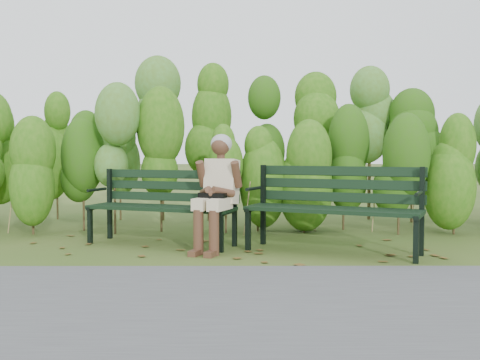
{
  "coord_description": "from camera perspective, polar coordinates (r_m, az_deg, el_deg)",
  "views": [
    {
      "loc": [
        -0.02,
        -6.1,
        1.09
      ],
      "look_at": [
        0.0,
        0.35,
        0.75
      ],
      "focal_mm": 42.0,
      "sensor_mm": 36.0,
      "label": 1
    }
  ],
  "objects": [
    {
      "name": "bench_left",
      "position": [
        6.59,
        -7.65,
        -2.06
      ],
      "size": [
        1.81,
        1.13,
        0.86
      ],
      "color": "black",
      "rests_on": "ground"
    },
    {
      "name": "bench_right",
      "position": [
        6.12,
        9.63,
        -2.14
      ],
      "size": [
        1.93,
        1.31,
        0.92
      ],
      "color": "black",
      "rests_on": "ground"
    },
    {
      "name": "footpath",
      "position": [
        4.04,
        0.13,
        -12.53
      ],
      "size": [
        60.0,
        2.5,
        0.01
      ],
      "primitive_type": "cube",
      "color": "#474749",
      "rests_on": "ground"
    },
    {
      "name": "seated_woman",
      "position": [
        6.11,
        -2.34,
        -0.5
      ],
      "size": [
        0.58,
        0.79,
        1.27
      ],
      "color": "beige",
      "rests_on": "ground"
    },
    {
      "name": "ground",
      "position": [
        6.19,
        0.01,
        -7.12
      ],
      "size": [
        80.0,
        80.0,
        0.0
      ],
      "primitive_type": "plane",
      "color": "#304D16"
    },
    {
      "name": "leaf_litter",
      "position": [
        5.97,
        -0.2,
        -7.47
      ],
      "size": [
        5.93,
        2.12,
        0.01
      ],
      "color": "brown",
      "rests_on": "ground"
    },
    {
      "name": "hedge_band",
      "position": [
        7.96,
        -0.04,
        4.22
      ],
      "size": [
        11.04,
        1.67,
        2.42
      ],
      "color": "#47381E",
      "rests_on": "ground"
    }
  ]
}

